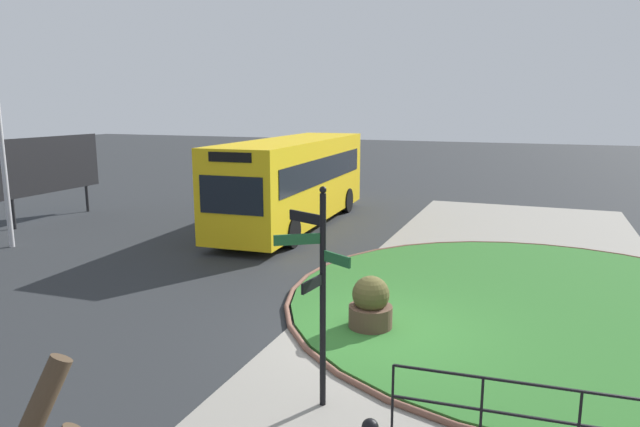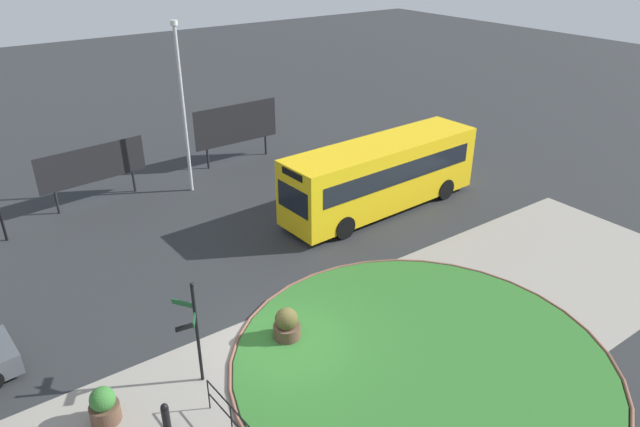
% 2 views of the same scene
% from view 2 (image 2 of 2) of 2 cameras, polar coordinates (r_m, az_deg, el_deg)
% --- Properties ---
extents(ground, '(120.00, 120.00, 0.00)m').
position_cam_2_polar(ground, '(18.29, -3.23, -12.86)').
color(ground, '#282B2D').
extents(sidewalk_paving, '(32.00, 7.81, 0.02)m').
position_cam_2_polar(sidewalk_paving, '(16.97, 0.77, -16.50)').
color(sidewalk_paving, gray).
rests_on(sidewalk_paving, ground).
extents(grass_island, '(11.17, 11.17, 0.10)m').
position_cam_2_polar(grass_island, '(17.91, 10.02, -14.07)').
color(grass_island, '#2D6B28').
rests_on(grass_island, ground).
extents(grass_kerb_ring, '(11.48, 11.48, 0.11)m').
position_cam_2_polar(grass_kerb_ring, '(17.91, 10.02, -14.06)').
color(grass_kerb_ring, brown).
rests_on(grass_kerb_ring, ground).
extents(signpost_directional, '(0.86, 1.12, 3.29)m').
position_cam_2_polar(signpost_directional, '(16.23, -12.35, -10.83)').
color(signpost_directional, black).
rests_on(signpost_directional, ground).
extents(bollard_foreground, '(0.21, 0.21, 0.89)m').
position_cam_2_polar(bollard_foreground, '(15.94, -15.06, -18.92)').
color(bollard_foreground, black).
rests_on(bollard_foreground, ground).
extents(bus_yellow, '(9.92, 2.88, 3.17)m').
position_cam_2_polar(bus_yellow, '(25.92, 6.12, 3.91)').
color(bus_yellow, yellow).
rests_on(bus_yellow, ground).
extents(lamppost_tall, '(0.32, 0.32, 8.03)m').
position_cam_2_polar(lamppost_tall, '(27.62, -13.46, 10.48)').
color(lamppost_tall, '#B7B7BC').
rests_on(lamppost_tall, ground).
extents(billboard_left, '(4.97, 0.64, 2.76)m').
position_cam_2_polar(billboard_left, '(28.36, -21.68, 4.50)').
color(billboard_left, black).
rests_on(billboard_left, ground).
extents(billboard_right, '(4.92, 0.22, 3.22)m').
position_cam_2_polar(billboard_right, '(31.61, -8.35, 8.74)').
color(billboard_right, black).
rests_on(billboard_right, ground).
extents(planter_near_signpost, '(0.86, 0.86, 1.13)m').
position_cam_2_polar(planter_near_signpost, '(18.19, -3.32, -11.06)').
color(planter_near_signpost, brown).
rests_on(planter_near_signpost, ground).
extents(planter_kerbside, '(0.78, 0.78, 1.07)m').
position_cam_2_polar(planter_kerbside, '(16.62, -20.65, -17.48)').
color(planter_kerbside, brown).
rests_on(planter_kerbside, ground).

